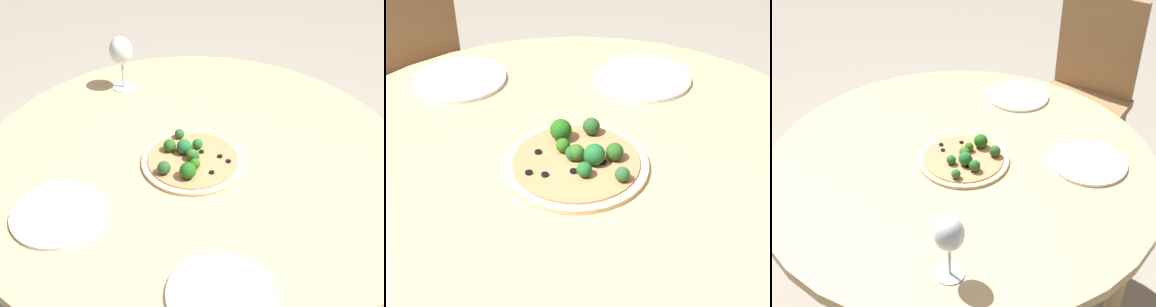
{
  "view_description": "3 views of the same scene",
  "coord_description": "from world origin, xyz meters",
  "views": [
    {
      "loc": [
        -0.96,
        -0.61,
        1.63
      ],
      "look_at": [
        -0.01,
        0.0,
        0.75
      ],
      "focal_mm": 50.0,
      "sensor_mm": 36.0,
      "label": 1
    },
    {
      "loc": [
        0.8,
        -0.0,
        1.35
      ],
      "look_at": [
        -0.01,
        0.0,
        0.75
      ],
      "focal_mm": 50.0,
      "sensor_mm": 36.0,
      "label": 2
    },
    {
      "loc": [
        0.51,
        1.21,
        1.7
      ],
      "look_at": [
        -0.01,
        0.0,
        0.75
      ],
      "focal_mm": 50.0,
      "sensor_mm": 36.0,
      "label": 3
    }
  ],
  "objects": [
    {
      "name": "chair",
      "position": [
        -0.83,
        -0.53,
        0.5
      ],
      "size": [
        0.55,
        0.55,
        0.92
      ],
      "rotation": [
        0.0,
        0.0,
        -4.14
      ],
      "color": "#997047",
      "rests_on": "ground_plane"
    },
    {
      "name": "pizza",
      "position": [
        -0.01,
        0.01,
        0.74
      ],
      "size": [
        0.28,
        0.28,
        0.06
      ],
      "color": "#DBBC89",
      "rests_on": "dining_table"
    },
    {
      "name": "dining_table",
      "position": [
        0.0,
        0.0,
        0.66
      ],
      "size": [
        1.21,
        1.21,
        0.72
      ],
      "color": "tan",
      "rests_on": "ground_plane"
    },
    {
      "name": "plate_far",
      "position": [
        -0.35,
        -0.28,
        0.73
      ],
      "size": [
        0.22,
        0.22,
        0.01
      ],
      "color": "silver",
      "rests_on": "dining_table"
    },
    {
      "name": "plate_near",
      "position": [
        -0.35,
        0.16,
        0.73
      ],
      "size": [
        0.23,
        0.23,
        0.01
      ],
      "color": "silver",
      "rests_on": "dining_table"
    }
  ]
}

